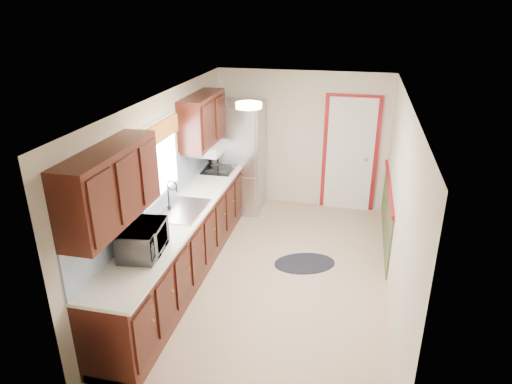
% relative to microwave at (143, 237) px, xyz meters
% --- Properties ---
extents(room_shell, '(3.20, 5.20, 2.52)m').
position_rel_microwave_xyz_m(room_shell, '(1.20, 1.32, 0.06)').
color(room_shell, tan).
rests_on(room_shell, ground).
extents(kitchen_run, '(0.63, 4.00, 2.20)m').
position_rel_microwave_xyz_m(kitchen_run, '(-0.04, 1.03, -0.33)').
color(kitchen_run, '#35120C').
rests_on(kitchen_run, ground).
extents(back_wall_trim, '(1.12, 2.30, 2.08)m').
position_rel_microwave_xyz_m(back_wall_trim, '(2.19, 3.53, -0.25)').
color(back_wall_trim, maroon).
rests_on(back_wall_trim, ground).
extents(ceiling_fixture, '(0.30, 0.30, 0.06)m').
position_rel_microwave_xyz_m(ceiling_fixture, '(0.90, 1.12, 1.22)').
color(ceiling_fixture, '#FFD88C').
rests_on(ceiling_fixture, room_shell).
extents(microwave, '(0.40, 0.63, 0.40)m').
position_rel_microwave_xyz_m(microwave, '(0.00, 0.00, 0.00)').
color(microwave, white).
rests_on(microwave, kitchen_run).
extents(refrigerator, '(0.82, 0.81, 1.91)m').
position_rel_microwave_xyz_m(refrigerator, '(0.18, 3.37, -0.19)').
color(refrigerator, '#B7B7BC').
rests_on(refrigerator, ground).
extents(rug, '(1.02, 0.83, 0.01)m').
position_rel_microwave_xyz_m(rug, '(1.57, 1.70, -1.13)').
color(rug, black).
rests_on(rug, ground).
extents(cooktop, '(0.47, 0.57, 0.02)m').
position_rel_microwave_xyz_m(cooktop, '(0.01, 2.72, -0.19)').
color(cooktop, black).
rests_on(cooktop, kitchen_run).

